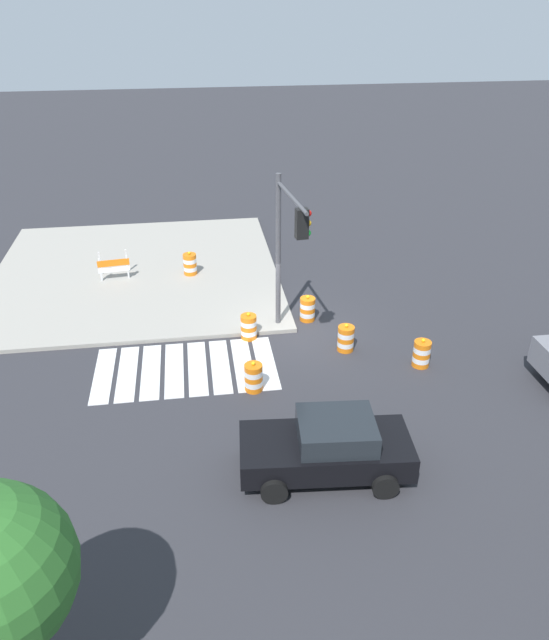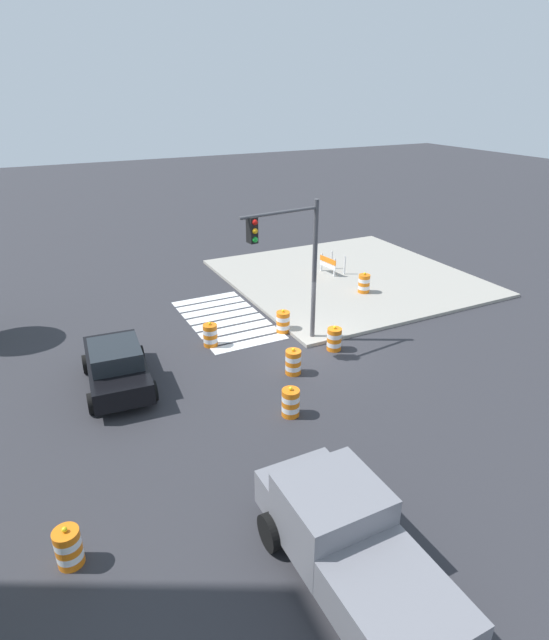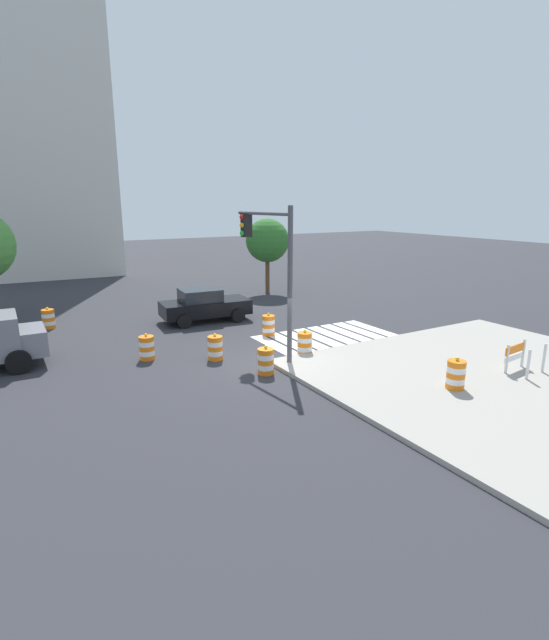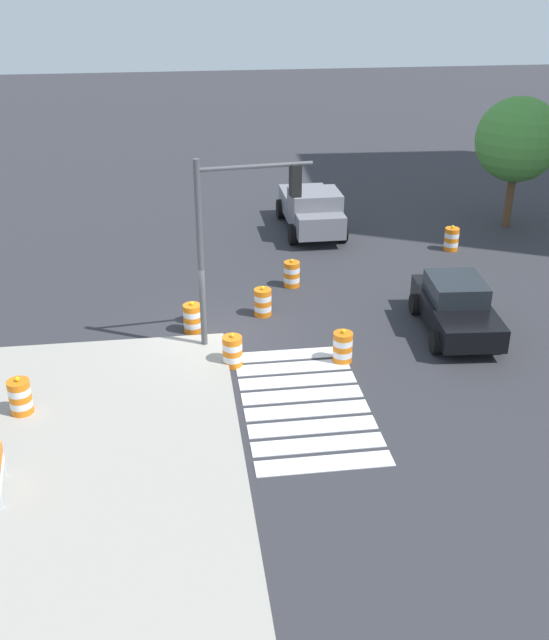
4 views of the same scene
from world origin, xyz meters
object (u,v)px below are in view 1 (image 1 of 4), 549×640
Objects in this scene: traffic_barrel_median_far at (307,309)px; traffic_barrel_far_curb at (249,327)px; traffic_barrel_lane_center at (254,377)px; construction_barricade at (114,265)px; traffic_barrel_on_sidewalk at (190,264)px; traffic_barrel_crosswalk_end at (346,338)px; sports_car at (328,447)px; traffic_barrel_median_near at (422,354)px; traffic_light_pole at (288,236)px.

traffic_barrel_median_far is 2.52m from traffic_barrel_far_curb.
traffic_barrel_far_curb is 3.13m from traffic_barrel_lane_center.
traffic_barrel_lane_center is (2.48, 4.16, 0.00)m from traffic_barrel_median_far.
traffic_barrel_on_sidewalk is at bearing 179.20° from construction_barricade.
traffic_barrel_on_sidewalk is at bearing -52.78° from traffic_barrel_crosswalk_end.
traffic_barrel_far_curb is at bearing 109.37° from traffic_barrel_on_sidewalk.
traffic_barrel_far_curb and traffic_barrel_lane_center have the same top height.
sports_car is 12.85m from traffic_barrel_on_sidewalk.
construction_barricade is at bearing -37.61° from traffic_barrel_median_near.
traffic_barrel_on_sidewalk is (5.10, -6.72, 0.15)m from traffic_barrel_crosswalk_end.
traffic_barrel_median_far is at bearing -97.37° from sports_car.
traffic_barrel_median_near is 13.21m from construction_barricade.
traffic_barrel_crosswalk_end is 10.67m from construction_barricade.
traffic_barrel_far_curb is (5.39, -2.56, 0.00)m from traffic_barrel_median_near.
traffic_barrel_median_near is 1.00× the size of traffic_barrel_lane_center.
traffic_light_pole is (-1.47, -2.73, 3.46)m from traffic_barrel_lane_center.
construction_barricade is (6.34, -12.49, -0.09)m from sports_car.
traffic_barrel_median_far is at bearing 133.61° from traffic_barrel_on_sidewalk.
construction_barricade is at bearing -0.80° from traffic_barrel_on_sidewalk.
sports_car is 7.28m from traffic_light_pole.
traffic_barrel_far_curb is 7.49m from construction_barricade.
traffic_light_pole is (4.11, -2.16, 3.46)m from traffic_barrel_median_near.
sports_car reaches higher than traffic_barrel_median_near.
construction_barricade is 9.24m from traffic_light_pole.
traffic_barrel_median_near is at bearing -174.14° from traffic_barrel_lane_center.
traffic_barrel_median_near is at bearing 149.55° from traffic_barrel_crosswalk_end.
traffic_barrel_on_sidewalk is at bearing -46.39° from traffic_barrel_median_far.
construction_barricade is (5.07, -5.50, 0.27)m from traffic_barrel_far_curb.
traffic_barrel_far_curb is at bearing -93.35° from traffic_barrel_lane_center.
traffic_barrel_crosswalk_end is 1.00× the size of traffic_barrel_median_far.
traffic_barrel_crosswalk_end and traffic_barrel_median_far have the same top height.
construction_barricade is 0.24× the size of traffic_light_pole.
traffic_light_pole reaches higher than traffic_barrel_far_curb.
traffic_barrel_median_far is at bearing -155.91° from traffic_barrel_far_curb.
traffic_barrel_far_curb is at bearing 132.67° from construction_barricade.
traffic_barrel_far_curb is at bearing -17.29° from traffic_light_pole.
construction_barricade is at bearing -60.48° from traffic_barrel_lane_center.
traffic_barrel_far_curb is 0.78× the size of construction_barricade.
traffic_barrel_crosswalk_end is at bearing -108.53° from sports_car.
traffic_barrel_crosswalk_end is 1.00× the size of traffic_barrel_lane_center.
sports_car reaches higher than traffic_barrel_far_curb.
traffic_light_pole is at bearing -24.34° from traffic_barrel_crosswalk_end.
traffic_barrel_on_sidewalk is at bearing -70.63° from traffic_barrel_far_curb.
traffic_barrel_median_near is at bearing 152.29° from traffic_light_pole.
traffic_barrel_lane_center is at bearing 29.06° from traffic_barrel_crosswalk_end.
sports_car reaches higher than traffic_barrel_median_far.
traffic_barrel_on_sidewalk is at bearing -47.63° from traffic_barrel_median_near.
traffic_barrel_on_sidewalk reaches higher than traffic_barrel_median_near.
traffic_barrel_median_far is 4.84m from traffic_barrel_lane_center.
traffic_barrel_far_curb is (3.18, -1.26, 0.00)m from traffic_barrel_crosswalk_end.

